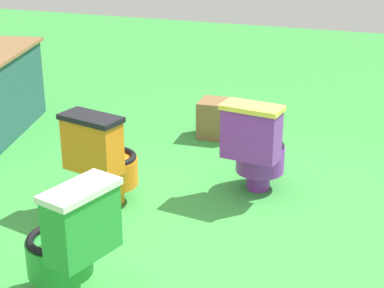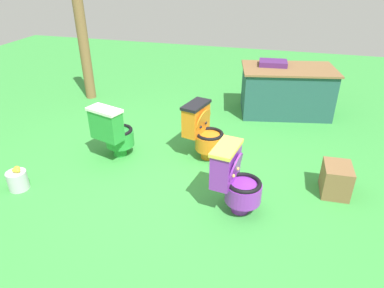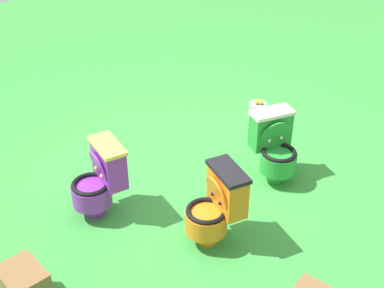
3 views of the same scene
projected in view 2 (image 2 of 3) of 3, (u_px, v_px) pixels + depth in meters
ground at (163, 188)px, 3.99m from camera, size 14.00×14.00×0.00m
toilet_orange at (203, 131)px, 4.45m from camera, size 0.58×0.51×0.73m
toilet_purple at (235, 179)px, 3.50m from camera, size 0.55×0.47×0.73m
toilet_green at (114, 132)px, 4.43m from camera, size 0.53×0.59×0.73m
vendor_table at (286, 90)px, 5.72m from camera, size 1.60×1.13×0.85m
wooden_post at (84, 45)px, 6.08m from camera, size 0.18×0.18×1.93m
small_crate at (336, 179)px, 3.84m from camera, size 0.31×0.38×0.35m
lemon_bucket at (18, 180)px, 3.93m from camera, size 0.22×0.22×0.28m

